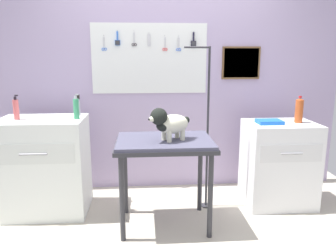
{
  "coord_description": "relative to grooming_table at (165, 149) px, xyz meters",
  "views": [
    {
      "loc": [
        -0.24,
        -2.46,
        1.51
      ],
      "look_at": [
        -0.03,
        0.36,
        0.91
      ],
      "focal_mm": 35.5,
      "sensor_mm": 36.0,
      "label": 1
    }
  ],
  "objects": [
    {
      "name": "dog",
      "position": [
        0.03,
        -0.05,
        0.25
      ],
      "size": [
        0.39,
        0.29,
        0.29
      ],
      "color": "beige",
      "rests_on": "grooming_table"
    },
    {
      "name": "cabinet_right",
      "position": [
        1.19,
        0.36,
        -0.28
      ],
      "size": [
        0.68,
        0.54,
        0.86
      ],
      "color": "white",
      "rests_on": "ground"
    },
    {
      "name": "grooming_arm",
      "position": [
        0.43,
        0.33,
        0.03
      ],
      "size": [
        0.29,
        0.11,
        1.6
      ],
      "color": "#2D2D33",
      "rests_on": "ground"
    },
    {
      "name": "detangler_spray",
      "position": [
        -0.8,
        0.33,
        0.32
      ],
      "size": [
        0.05,
        0.05,
        0.23
      ],
      "color": "#3B9A68",
      "rests_on": "counter_left"
    },
    {
      "name": "shampoo_bottle",
      "position": [
        -1.35,
        0.34,
        0.32
      ],
      "size": [
        0.05,
        0.05,
        0.23
      ],
      "color": "#D15A5C",
      "rests_on": "counter_left"
    },
    {
      "name": "soda_bottle",
      "position": [
        1.36,
        0.35,
        0.27
      ],
      "size": [
        0.08,
        0.08,
        0.27
      ],
      "color": "#B44C20",
      "rests_on": "cabinet_right"
    },
    {
      "name": "grooming_table",
      "position": [
        0.0,
        0.0,
        0.0
      ],
      "size": [
        0.85,
        0.63,
        0.8
      ],
      "color": "#2D2D33",
      "rests_on": "ground"
    },
    {
      "name": "rear_wall_panel",
      "position": [
        0.06,
        0.95,
        0.45
      ],
      "size": [
        4.0,
        0.11,
        2.3
      ],
      "color": "#B29FC6",
      "rests_on": "ground"
    },
    {
      "name": "counter_left",
      "position": [
        -1.14,
        0.35,
        -0.24
      ],
      "size": [
        0.8,
        0.58,
        0.93
      ],
      "color": "white",
      "rests_on": "ground"
    },
    {
      "name": "spray_bottle_tall",
      "position": [
        -0.83,
        0.54,
        0.31
      ],
      "size": [
        0.05,
        0.05,
        0.2
      ],
      "color": "#AAB3BF",
      "rests_on": "counter_left"
    },
    {
      "name": "ground",
      "position": [
        0.06,
        -0.33,
        -0.73
      ],
      "size": [
        4.4,
        4.0,
        0.04
      ],
      "primitive_type": "cube",
      "color": "#BDB5A2"
    },
    {
      "name": "supply_tray",
      "position": [
        1.05,
        0.33,
        0.16
      ],
      "size": [
        0.24,
        0.18,
        0.04
      ],
      "color": "blue",
      "rests_on": "cabinet_right"
    }
  ]
}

